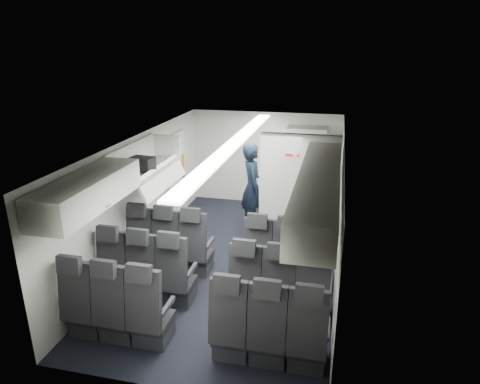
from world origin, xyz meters
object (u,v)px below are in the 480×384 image
at_px(carry_on_bag, 142,164).
at_px(boarding_door, 176,177).
at_px(flight_attendant, 252,187).
at_px(seat_row_mid, 211,284).
at_px(galley_unit, 305,170).
at_px(seat_row_front, 227,255).
at_px(seat_row_rear, 190,323).

bearing_deg(carry_on_bag, boarding_door, 103.65).
relative_size(boarding_door, carry_on_bag, 5.13).
relative_size(boarding_door, flight_attendant, 1.05).
height_order(seat_row_mid, boarding_door, boarding_door).
relative_size(seat_row_mid, galley_unit, 1.75).
distance_m(seat_row_mid, flight_attendant, 2.96).
bearing_deg(boarding_door, flight_attendant, -2.19).
height_order(boarding_door, flight_attendant, boarding_door).
distance_m(seat_row_mid, galley_unit, 4.30).
distance_m(seat_row_front, galley_unit, 3.43).
bearing_deg(seat_row_mid, carry_on_bag, 144.82).
bearing_deg(seat_row_front, flight_attendant, 89.93).
relative_size(seat_row_rear, flight_attendant, 1.88).
relative_size(seat_row_rear, boarding_door, 1.79).
height_order(seat_row_front, seat_row_mid, same).
distance_m(seat_row_rear, carry_on_bag, 2.73).
height_order(seat_row_mid, seat_row_rear, same).
bearing_deg(seat_row_mid, seat_row_rear, -90.00).
distance_m(galley_unit, flight_attendant, 1.55).
distance_m(seat_row_front, boarding_door, 2.71).
height_order(seat_row_rear, boarding_door, boarding_door).
bearing_deg(flight_attendant, galley_unit, -55.95).
bearing_deg(carry_on_bag, seat_row_rear, -46.93).
xyz_separation_m(seat_row_front, seat_row_mid, (0.00, -0.90, 0.00)).
xyz_separation_m(seat_row_rear, boarding_door, (-1.64, 3.89, 0.55)).
height_order(seat_row_rear, flight_attendant, flight_attendant).
relative_size(seat_row_front, seat_row_rear, 1.00).
distance_m(seat_row_front, flight_attendant, 2.08).
relative_size(seat_row_front, boarding_door, 1.79).
bearing_deg(boarding_door, carry_on_bag, -82.94).
xyz_separation_m(galley_unit, carry_on_bag, (-2.34, -3.17, 0.85)).
bearing_deg(galley_unit, seat_row_rear, -100.65).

